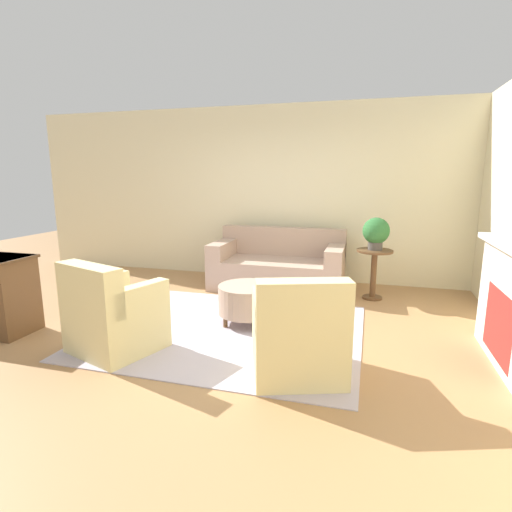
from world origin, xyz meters
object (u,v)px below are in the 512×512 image
(couch, at_px, (278,267))
(armchair_right, at_px, (298,337))
(potted_plant_on_side_table, at_px, (376,232))
(armchair_left, at_px, (112,316))
(ottoman_table, at_px, (248,299))
(side_table, at_px, (374,266))

(couch, height_order, armchair_right, armchair_right)
(potted_plant_on_side_table, bearing_deg, armchair_right, -104.04)
(armchair_left, xyz_separation_m, potted_plant_on_side_table, (2.43, 2.47, 0.58))
(ottoman_table, bearing_deg, armchair_left, -133.89)
(couch, distance_m, armchair_right, 2.78)
(armchair_left, height_order, side_table, armchair_left)
(armchair_left, distance_m, potted_plant_on_side_table, 3.52)
(armchair_right, height_order, ottoman_table, armchair_right)
(armchair_left, relative_size, armchair_right, 1.00)
(armchair_left, relative_size, potted_plant_on_side_table, 2.12)
(couch, bearing_deg, side_table, -7.87)
(armchair_left, bearing_deg, side_table, 45.43)
(couch, xyz_separation_m, side_table, (1.40, -0.19, 0.14))
(armchair_right, relative_size, potted_plant_on_side_table, 2.12)
(side_table, xyz_separation_m, potted_plant_on_side_table, (0.00, 0.00, 0.48))
(couch, height_order, ottoman_table, couch)
(couch, distance_m, side_table, 1.42)
(armchair_left, relative_size, side_table, 1.35)
(couch, xyz_separation_m, ottoman_table, (0.00, -1.58, -0.03))
(armchair_left, height_order, armchair_right, same)
(armchair_left, height_order, ottoman_table, armchair_left)
(side_table, bearing_deg, couch, 172.13)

